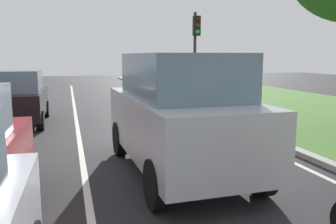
% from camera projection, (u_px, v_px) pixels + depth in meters
% --- Properties ---
extents(ground_plane, '(60.00, 60.00, 0.00)m').
position_uv_depth(ground_plane, '(99.00, 124.00, 11.95)').
color(ground_plane, '#262628').
extents(lane_line_center, '(0.12, 32.00, 0.01)m').
position_uv_depth(lane_line_center, '(77.00, 125.00, 11.76)').
color(lane_line_center, silver).
rests_on(lane_line_center, ground).
extents(lane_line_right_edge, '(0.12, 32.00, 0.01)m').
position_uv_depth(lane_line_right_edge, '(200.00, 118.00, 12.90)').
color(lane_line_right_edge, silver).
rests_on(lane_line_right_edge, ground).
extents(grass_verge_right, '(9.00, 48.00, 0.06)m').
position_uv_depth(grass_verge_right, '(316.00, 112.00, 14.20)').
color(grass_verge_right, '#47752D').
rests_on(grass_verge_right, ground).
extents(curb_right, '(0.24, 48.00, 0.12)m').
position_uv_depth(curb_right, '(213.00, 116.00, 13.03)').
color(curb_right, '#9E9B93').
rests_on(curb_right, ground).
extents(car_suv_ahead, '(2.09, 4.56, 2.28)m').
position_uv_depth(car_suv_ahead, '(179.00, 113.00, 6.77)').
color(car_suv_ahead, '#B7BABF').
rests_on(car_suv_ahead, ground).
extents(car_hatchback_far, '(1.76, 3.71, 1.78)m').
position_uv_depth(car_hatchback_far, '(18.00, 98.00, 11.69)').
color(car_hatchback_far, black).
rests_on(car_hatchback_far, ground).
extents(traffic_light_near_right, '(0.32, 0.50, 4.24)m').
position_uv_depth(traffic_light_near_right, '(196.00, 41.00, 16.74)').
color(traffic_light_near_right, '#2D2D2D').
rests_on(traffic_light_near_right, ground).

